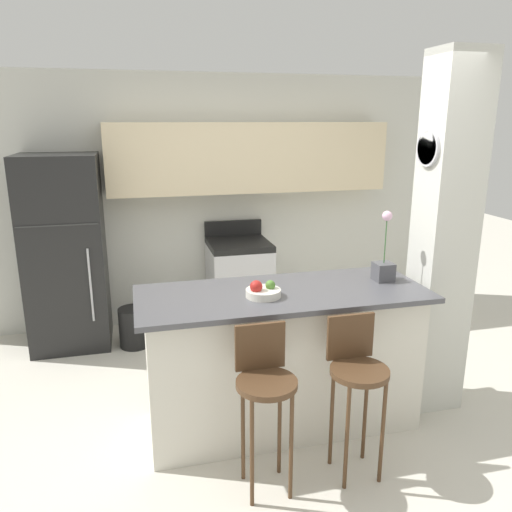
# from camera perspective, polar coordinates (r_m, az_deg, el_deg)

# --- Properties ---
(ground_plane) EXTENTS (14.00, 14.00, 0.00)m
(ground_plane) POSITION_cam_1_polar(r_m,az_deg,el_deg) (3.78, 2.86, -18.35)
(ground_plane) COLOR beige
(wall_back) EXTENTS (5.60, 0.38, 2.55)m
(wall_back) POSITION_cam_1_polar(r_m,az_deg,el_deg) (5.21, -2.48, 8.34)
(wall_back) COLOR silver
(wall_back) RESTS_ON ground_plane
(pillar_right) EXTENTS (0.38, 0.32, 2.55)m
(pillar_right) POSITION_cam_1_polar(r_m,az_deg,el_deg) (3.77, 20.67, 1.79)
(pillar_right) COLOR silver
(pillar_right) RESTS_ON ground_plane
(counter_bar) EXTENTS (1.95, 0.77, 0.99)m
(counter_bar) POSITION_cam_1_polar(r_m,az_deg,el_deg) (3.53, 2.97, -11.58)
(counter_bar) COLOR silver
(counter_bar) RESTS_ON ground_plane
(refrigerator) EXTENTS (0.70, 0.66, 1.81)m
(refrigerator) POSITION_cam_1_polar(r_m,az_deg,el_deg) (4.95, -20.95, 0.32)
(refrigerator) COLOR black
(refrigerator) RESTS_ON ground_plane
(stove_range) EXTENTS (0.61, 0.62, 1.07)m
(stove_range) POSITION_cam_1_polar(r_m,az_deg,el_deg) (5.16, -1.93, -3.18)
(stove_range) COLOR silver
(stove_range) RESTS_ON ground_plane
(bar_stool_left) EXTENTS (0.35, 0.35, 0.98)m
(bar_stool_left) POSITION_cam_1_polar(r_m,az_deg,el_deg) (2.90, 1.03, -14.53)
(bar_stool_left) COLOR #4C331E
(bar_stool_left) RESTS_ON ground_plane
(bar_stool_right) EXTENTS (0.35, 0.35, 0.98)m
(bar_stool_right) POSITION_cam_1_polar(r_m,az_deg,el_deg) (3.07, 11.42, -12.99)
(bar_stool_right) COLOR #4C331E
(bar_stool_right) RESTS_ON ground_plane
(orchid_vase) EXTENTS (0.13, 0.13, 0.50)m
(orchid_vase) POSITION_cam_1_polar(r_m,az_deg,el_deg) (3.64, 14.40, -0.89)
(orchid_vase) COLOR #4C4C51
(orchid_vase) RESTS_ON counter_bar
(fruit_bowl) EXTENTS (0.23, 0.23, 0.12)m
(fruit_bowl) POSITION_cam_1_polar(r_m,az_deg,el_deg) (3.22, 0.77, -4.06)
(fruit_bowl) COLOR silver
(fruit_bowl) RESTS_ON counter_bar
(trash_bin) EXTENTS (0.28, 0.28, 0.38)m
(trash_bin) POSITION_cam_1_polar(r_m,az_deg,el_deg) (4.93, -13.77, -7.91)
(trash_bin) COLOR black
(trash_bin) RESTS_ON ground_plane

